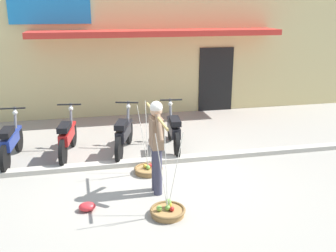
# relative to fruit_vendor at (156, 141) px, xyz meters

# --- Properties ---
(ground_plane) EXTENTS (90.00, 90.00, 0.00)m
(ground_plane) POSITION_rel_fruit_vendor_xyz_m (0.14, 0.62, -0.98)
(ground_plane) COLOR #9E998C
(sidewalk_curb) EXTENTS (20.00, 0.24, 0.10)m
(sidewalk_curb) POSITION_rel_fruit_vendor_xyz_m (0.14, 1.32, -0.93)
(sidewalk_curb) COLOR #BAB4A5
(sidewalk_curb) RESTS_ON ground
(fruit_vendor) EXTENTS (0.22, 1.70, 1.70)m
(fruit_vendor) POSITION_rel_fruit_vendor_xyz_m (0.00, 0.00, 0.00)
(fruit_vendor) COLOR #38384C
(fruit_vendor) RESTS_ON ground
(fruit_basket_left_side) EXTENTS (0.58, 0.58, 1.45)m
(fruit_basket_left_side) POSITION_rel_fruit_vendor_xyz_m (0.02, -0.84, -0.90)
(fruit_basket_left_side) COLOR #9E7542
(fruit_basket_left_side) RESTS_ON ground
(fruit_basket_right_side) EXTENTS (0.58, 0.58, 1.45)m
(fruit_basket_right_side) POSITION_rel_fruit_vendor_xyz_m (-0.01, 0.85, -0.90)
(fruit_basket_right_side) COLOR #9E7542
(fruit_basket_right_side) RESTS_ON ground
(motorcycle_nearest_shop) EXTENTS (0.54, 1.82, 1.09)m
(motorcycle_nearest_shop) POSITION_rel_fruit_vendor_xyz_m (-2.79, 2.05, -0.52)
(motorcycle_nearest_shop) COLOR black
(motorcycle_nearest_shop) RESTS_ON ground
(motorcycle_second_in_row) EXTENTS (0.54, 1.81, 1.09)m
(motorcycle_second_in_row) POSITION_rel_fruit_vendor_xyz_m (-1.62, 2.15, -0.52)
(motorcycle_second_in_row) COLOR black
(motorcycle_second_in_row) RESTS_ON ground
(motorcycle_third_in_row) EXTENTS (0.69, 1.77, 1.09)m
(motorcycle_third_in_row) POSITION_rel_fruit_vendor_xyz_m (-0.37, 2.08, -0.52)
(motorcycle_third_in_row) COLOR black
(motorcycle_third_in_row) RESTS_ON ground
(motorcycle_end_of_row) EXTENTS (0.54, 1.82, 1.09)m
(motorcycle_end_of_row) POSITION_rel_fruit_vendor_xyz_m (0.79, 2.10, -0.52)
(motorcycle_end_of_row) COLOR black
(motorcycle_end_of_row) RESTS_ON ground
(storefront_building) EXTENTS (13.00, 6.00, 4.20)m
(storefront_building) POSITION_rel_fruit_vendor_xyz_m (0.94, 7.75, 1.12)
(storefront_building) COLOR #DBC684
(storefront_building) RESTS_ON ground
(plastic_litter_bag) EXTENTS (0.28, 0.22, 0.14)m
(plastic_litter_bag) POSITION_rel_fruit_vendor_xyz_m (-1.25, -0.42, -0.91)
(plastic_litter_bag) COLOR red
(plastic_litter_bag) RESTS_ON ground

